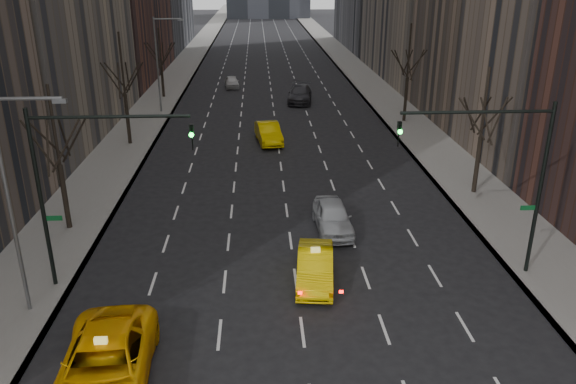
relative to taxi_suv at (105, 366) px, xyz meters
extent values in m
cube|color=slate|center=(-5.38, 64.79, -0.83)|extent=(4.50, 320.00, 0.15)
cube|color=slate|center=(19.12, 64.79, -0.83)|extent=(4.50, 320.00, 0.15)
cylinder|color=black|center=(-5.13, 12.79, 1.03)|extent=(0.28, 0.28, 3.57)
cylinder|color=black|center=(-5.13, 12.79, 4.94)|extent=(0.16, 0.16, 4.25)
cylinder|color=black|center=(-4.98, 13.63, 4.04)|extent=(0.42, 1.80, 2.52)
cylinder|color=black|center=(-4.32, 13.08, 4.04)|extent=(1.74, 0.72, 2.52)
cylinder|color=black|center=(-4.47, 12.23, 4.04)|extent=(1.46, 1.25, 2.52)
cylinder|color=black|center=(-5.28, 11.94, 4.04)|extent=(0.42, 1.80, 2.52)
cylinder|color=black|center=(-5.94, 12.49, 4.04)|extent=(1.74, 0.72, 2.52)
cylinder|color=black|center=(-5.79, 13.34, 4.04)|extent=(1.46, 1.25, 2.52)
cylinder|color=black|center=(-5.13, 28.79, 1.24)|extent=(0.28, 0.28, 3.99)
cylinder|color=black|center=(-5.13, 28.79, 5.61)|extent=(0.16, 0.16, 4.75)
cylinder|color=black|center=(-4.98, 29.63, 4.46)|extent=(0.42, 1.80, 2.52)
cylinder|color=black|center=(-4.32, 29.08, 4.46)|extent=(1.74, 0.72, 2.52)
cylinder|color=black|center=(-4.47, 28.23, 4.46)|extent=(1.46, 1.25, 2.52)
cylinder|color=black|center=(-5.28, 27.94, 4.46)|extent=(0.42, 1.80, 2.52)
cylinder|color=black|center=(-5.94, 28.49, 4.46)|extent=(1.74, 0.72, 2.52)
cylinder|color=black|center=(-5.79, 29.34, 4.46)|extent=(1.46, 1.25, 2.52)
cylinder|color=black|center=(-5.13, 46.79, 0.93)|extent=(0.28, 0.28, 3.36)
cylinder|color=black|center=(-5.13, 46.79, 4.61)|extent=(0.16, 0.16, 4.00)
cylinder|color=black|center=(-4.98, 47.63, 3.83)|extent=(0.42, 1.80, 2.52)
cylinder|color=black|center=(-4.32, 47.08, 3.83)|extent=(1.74, 0.72, 2.52)
cylinder|color=black|center=(-4.47, 46.23, 3.83)|extent=(1.46, 1.25, 2.52)
cylinder|color=black|center=(-5.28, 45.94, 3.83)|extent=(0.42, 1.80, 2.52)
cylinder|color=black|center=(-5.94, 46.49, 3.83)|extent=(1.74, 0.72, 2.52)
cylinder|color=black|center=(-5.79, 47.34, 3.83)|extent=(1.46, 1.25, 2.52)
cylinder|color=black|center=(18.87, 16.79, 1.03)|extent=(0.28, 0.28, 3.57)
cylinder|color=black|center=(18.87, 16.79, 4.94)|extent=(0.16, 0.16, 4.25)
cylinder|color=black|center=(19.02, 17.63, 4.04)|extent=(0.42, 1.80, 2.52)
cylinder|color=black|center=(19.68, 17.08, 4.04)|extent=(1.74, 0.72, 2.52)
cylinder|color=black|center=(19.53, 16.23, 4.04)|extent=(1.46, 1.25, 2.52)
cylinder|color=black|center=(18.72, 15.94, 4.04)|extent=(0.42, 1.80, 2.52)
cylinder|color=black|center=(18.06, 16.49, 4.04)|extent=(1.74, 0.72, 2.52)
cylinder|color=black|center=(18.21, 17.34, 4.04)|extent=(1.46, 1.25, 2.52)
cylinder|color=black|center=(18.87, 34.79, 1.24)|extent=(0.28, 0.28, 3.99)
cylinder|color=black|center=(18.87, 34.79, 5.61)|extent=(0.16, 0.16, 4.75)
cylinder|color=black|center=(19.02, 35.63, 4.46)|extent=(0.42, 1.80, 2.52)
cylinder|color=black|center=(19.68, 35.08, 4.46)|extent=(1.74, 0.72, 2.52)
cylinder|color=black|center=(19.53, 34.23, 4.46)|extent=(1.46, 1.25, 2.52)
cylinder|color=black|center=(18.72, 33.94, 4.46)|extent=(0.42, 1.80, 2.52)
cylinder|color=black|center=(18.06, 34.49, 4.46)|extent=(1.74, 0.72, 2.52)
cylinder|color=black|center=(18.21, 35.34, 4.46)|extent=(1.46, 1.25, 2.52)
cylinder|color=black|center=(-3.93, 6.79, 3.25)|extent=(0.18, 0.18, 8.00)
cylinder|color=black|center=(-0.68, 6.79, 6.85)|extent=(6.50, 0.14, 0.14)
imported|color=black|center=(2.57, 6.79, 5.95)|extent=(0.18, 0.22, 1.10)
sphere|color=#0CFF33|center=(2.57, 6.61, 6.10)|extent=(0.20, 0.20, 0.20)
cube|color=#0C5926|center=(-3.53, 6.79, 2.45)|extent=(0.70, 0.04, 0.22)
cylinder|color=black|center=(17.67, 6.79, 3.25)|extent=(0.18, 0.18, 8.00)
cylinder|color=black|center=(14.42, 6.79, 6.85)|extent=(6.50, 0.14, 0.14)
imported|color=black|center=(11.17, 6.79, 5.95)|extent=(0.18, 0.22, 1.10)
sphere|color=#0CFF33|center=(11.17, 6.61, 6.10)|extent=(0.20, 0.20, 0.20)
cube|color=#0C5926|center=(17.27, 6.79, 2.45)|extent=(0.70, 0.04, 0.22)
cylinder|color=slate|center=(-4.33, 4.79, 3.75)|extent=(0.16, 0.16, 9.00)
cylinder|color=slate|center=(-3.03, 4.79, 8.05)|extent=(2.60, 0.14, 0.14)
cube|color=slate|center=(-1.83, 4.79, 7.95)|extent=(0.50, 0.22, 0.15)
cylinder|color=slate|center=(-4.33, 39.79, 3.75)|extent=(0.16, 0.16, 9.00)
cylinder|color=slate|center=(-3.03, 39.79, 8.05)|extent=(2.60, 0.14, 0.14)
cube|color=slate|center=(-1.83, 39.79, 7.95)|extent=(0.50, 0.22, 0.15)
imported|color=#F5A905|center=(0.00, 0.00, 0.00)|extent=(3.39, 6.67, 1.81)
imported|color=yellow|center=(7.74, 6.60, -0.15)|extent=(2.08, 4.70, 1.50)
imported|color=#A8ACB1|center=(9.22, 11.95, -0.11)|extent=(2.00, 4.72, 1.59)
imported|color=#E8BF04|center=(6.11, 28.82, -0.08)|extent=(2.39, 5.17, 1.64)
imported|color=#2A292E|center=(9.80, 43.85, -0.05)|extent=(3.15, 6.16, 1.71)
imported|color=silver|center=(2.21, 52.22, -0.23)|extent=(2.00, 4.09, 1.34)
camera|label=1|loc=(5.31, -15.61, 12.35)|focal=35.00mm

